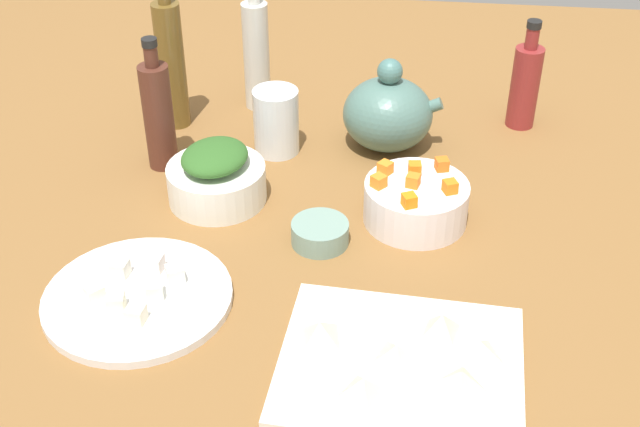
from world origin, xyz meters
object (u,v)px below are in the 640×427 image
bowl_carrots (416,202)px  bowl_small_side (323,231)px  plate_tofu (138,298)px  cutting_board (400,364)px  bottle_2 (525,84)px  bottle_0 (256,54)px  bottle_1 (171,63)px  bottle_3 (158,114)px  bowl_greens (217,183)px  teapot (388,113)px  drinking_glass_0 (276,121)px

bowl_carrots → bowl_small_side: (-12.71, -6.63, -1.44)cm
plate_tofu → bowl_carrots: size_ratio=1.61×
bowl_carrots → bowl_small_side: size_ratio=1.86×
cutting_board → bottle_2: bottle_2 is taller
bottle_0 → bottle_2: size_ratio=1.21×
bottle_1 → bottle_3: (1.33, -13.56, -2.17)cm
cutting_board → bottle_2: 64.14cm
cutting_board → bottle_2: bearing=73.3°
bowl_greens → teapot: teapot is taller
bowl_greens → bottle_0: (0.80, 30.52, 7.22)cm
bottle_0 → bottle_3: size_ratio=1.06×
bowl_carrots → bottle_0: bottle_0 is taller
cutting_board → plate_tofu: plate_tofu is taller
bottle_2 → bowl_carrots: bearing=-119.4°
bowl_small_side → bottle_2: (30.09, 37.54, 6.13)cm
cutting_board → teapot: teapot is taller
plate_tofu → bottle_2: (52.30, 53.24, 7.16)cm
bowl_greens → bottle_3: 15.22cm
plate_tofu → bottle_0: bearing=83.8°
bowl_greens → bottle_2: (47.16, 28.90, 4.91)cm
bottle_2 → cutting_board: bearing=-106.7°
plate_tofu → bowl_small_side: bowl_small_side is taller
plate_tofu → teapot: teapot is taller
cutting_board → bottle_0: (-28.05, 62.67, 9.57)cm
plate_tofu → bowl_small_side: bearing=35.3°
cutting_board → teapot: 51.38cm
bowl_small_side → drinking_glass_0: drinking_glass_0 is taller
bottle_0 → bottle_3: (-11.55, -21.82, -0.86)cm
bowl_carrots → plate_tofu: bearing=-147.4°
cutting_board → bottle_1: 68.94cm
bottle_0 → bottle_2: bearing=-2.0°
plate_tofu → bottle_3: bottle_3 is taller
bowl_carrots → drinking_glass_0: bearing=143.3°
bowl_carrots → bottle_1: size_ratio=0.59×
bottle_1 → drinking_glass_0: 20.83cm
bottle_0 → drinking_glass_0: bearing=-69.1°
drinking_glass_0 → bowl_greens: bearing=-113.5°
bottle_1 → bottle_2: bottle_1 is taller
bowl_small_side → bottle_0: bottle_0 is taller
bottle_1 → drinking_glass_0: bottle_1 is taller
bottle_1 → drinking_glass_0: size_ratio=2.36×
bottle_3 → drinking_glass_0: bearing=20.7°
bottle_2 → drinking_glass_0: (-40.54, -13.63, -2.32)cm
teapot → drinking_glass_0: size_ratio=1.50×
bottle_0 → drinking_glass_0: (5.83, -15.26, -4.63)cm
plate_tofu → bottle_1: (-6.93, 46.60, 10.78)cm
bowl_greens → bottle_3: bottle_3 is taller
bottle_3 → teapot: bearing=15.9°
bowl_small_side → bottle_1: bearing=133.3°
bowl_small_side → bottle_1: (-29.14, 30.90, 9.76)cm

